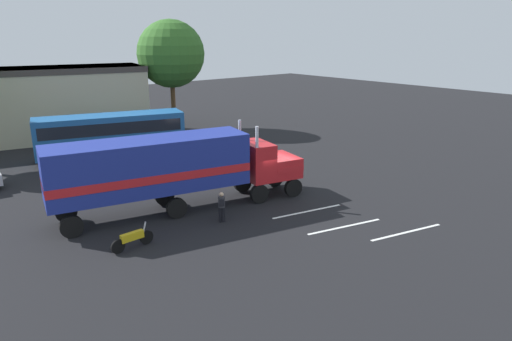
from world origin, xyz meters
TOP-DOWN VIEW (x-y plane):
  - ground_plane at (0.00, 0.00)m, footprint 120.00×120.00m
  - lane_stripe_near at (-0.26, -3.50)m, footprint 4.33×1.09m
  - lane_stripe_mid at (-0.32, -6.18)m, footprint 4.31×1.22m
  - lane_stripe_far at (1.48, -8.60)m, footprint 4.31×1.19m
  - semi_truck at (-5.87, 1.39)m, footprint 14.36×5.54m
  - person_bystander at (-4.72, -1.66)m, footprint 0.43×0.48m
  - parked_bus at (-3.67, 14.22)m, footprint 11.28×5.48m
  - motorcycle at (-9.65, -1.56)m, footprint 2.11×0.30m
  - tree_center at (5.78, 20.87)m, footprint 6.50×6.50m
  - building_backdrop at (-6.25, 24.70)m, footprint 20.33×10.12m

SIDE VIEW (x-z plane):
  - ground_plane at x=0.00m, z-range 0.00..0.00m
  - lane_stripe_near at x=-0.26m, z-range 0.00..0.01m
  - lane_stripe_mid at x=-0.32m, z-range 0.00..0.01m
  - lane_stripe_far at x=1.48m, z-range 0.00..0.01m
  - motorcycle at x=-9.65m, z-range -0.08..1.04m
  - person_bystander at x=-4.72m, z-range 0.08..1.71m
  - parked_bus at x=-3.67m, z-range 0.37..3.77m
  - semi_truck at x=-5.87m, z-range 0.27..4.77m
  - building_backdrop at x=-6.25m, z-range 0.22..6.66m
  - tree_center at x=5.78m, z-range 2.06..12.72m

